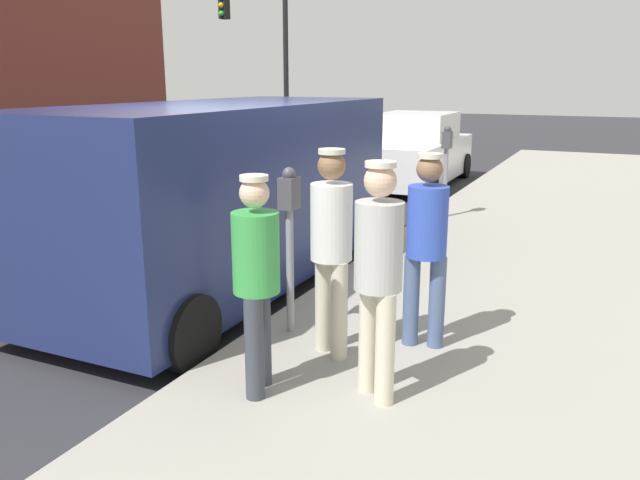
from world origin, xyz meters
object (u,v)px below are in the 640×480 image
(parking_meter_far, at_px, (446,156))
(traffic_light_corner, at_px, (262,42))
(pedestrian_in_green, at_px, (256,272))
(pedestrian_in_gray, at_px, (378,267))
(parked_sedan_ahead, at_px, (413,153))
(pedestrian_in_white, at_px, (331,240))
(parked_van, at_px, (224,191))
(parking_meter_near, at_px, (289,222))
(pedestrian_in_blue, at_px, (427,239))

(parking_meter_far, height_order, traffic_light_corner, traffic_light_corner)
(pedestrian_in_green, xyz_separation_m, pedestrian_in_gray, (0.82, 0.29, 0.07))
(pedestrian_in_gray, height_order, parked_sedan_ahead, pedestrian_in_gray)
(pedestrian_in_white, bearing_deg, parked_van, 143.62)
(parked_van, distance_m, parked_sedan_ahead, 8.17)
(parking_meter_far, xyz_separation_m, pedestrian_in_gray, (1.15, -6.36, -0.04))
(parked_van, bearing_deg, traffic_light_corner, 118.31)
(parked_sedan_ahead, bearing_deg, parked_van, -88.32)
(parked_sedan_ahead, bearing_deg, parking_meter_far, -65.68)
(pedestrian_in_green, height_order, parked_sedan_ahead, pedestrian_in_green)
(pedestrian_in_green, relative_size, parked_van, 0.31)
(parking_meter_near, distance_m, pedestrian_in_green, 1.18)
(parking_meter_far, relative_size, parked_van, 0.29)
(pedestrian_in_green, height_order, pedestrian_in_white, pedestrian_in_white)
(parking_meter_far, distance_m, parked_sedan_ahead, 4.25)
(parking_meter_near, relative_size, parking_meter_far, 1.00)
(parking_meter_far, bearing_deg, parked_sedan_ahead, 114.32)
(traffic_light_corner, bearing_deg, pedestrian_in_blue, -54.80)
(parked_van, bearing_deg, pedestrian_in_white, -36.38)
(traffic_light_corner, bearing_deg, parked_van, -61.69)
(pedestrian_in_gray, bearing_deg, parked_van, 142.27)
(parking_meter_near, relative_size, pedestrian_in_green, 0.94)
(parking_meter_near, relative_size, parked_van, 0.29)
(pedestrian_in_gray, distance_m, parked_sedan_ahead, 10.62)
(parking_meter_far, relative_size, pedestrian_in_white, 0.88)
(parking_meter_near, distance_m, traffic_light_corner, 15.51)
(pedestrian_in_green, relative_size, pedestrian_in_blue, 0.97)
(parking_meter_near, xyz_separation_m, pedestrian_in_blue, (1.19, 0.21, -0.07))
(parking_meter_near, height_order, pedestrian_in_white, pedestrian_in_white)
(pedestrian_in_green, distance_m, parked_van, 2.97)
(parking_meter_far, height_order, parked_sedan_ahead, parking_meter_far)
(pedestrian_in_gray, xyz_separation_m, pedestrian_in_blue, (0.05, 1.05, -0.04))
(pedestrian_in_green, distance_m, traffic_light_corner, 16.65)
(parking_meter_far, distance_m, pedestrian_in_green, 6.65)
(pedestrian_in_blue, bearing_deg, traffic_light_corner, 125.20)
(parking_meter_near, relative_size, pedestrian_in_gray, 0.88)
(parking_meter_near, height_order, traffic_light_corner, traffic_light_corner)
(parked_sedan_ahead, xyz_separation_m, traffic_light_corner, (-6.18, 3.76, 2.77))
(pedestrian_in_green, height_order, traffic_light_corner, traffic_light_corner)
(parked_sedan_ahead, bearing_deg, pedestrian_in_green, -78.85)
(pedestrian_in_green, bearing_deg, parked_van, 128.09)
(parking_meter_near, xyz_separation_m, parked_van, (-1.50, 1.21, -0.03))
(parking_meter_near, bearing_deg, traffic_light_corner, 121.10)
(pedestrian_in_green, xyz_separation_m, pedestrian_in_white, (0.21, 0.83, 0.07))
(parked_sedan_ahead, distance_m, traffic_light_corner, 7.75)
(pedestrian_in_white, bearing_deg, pedestrian_in_gray, -41.95)
(pedestrian_in_green, distance_m, pedestrian_in_gray, 0.87)
(parking_meter_near, xyz_separation_m, parking_meter_far, (0.00, 5.52, 0.00))
(parking_meter_near, height_order, pedestrian_in_green, pedestrian_in_green)
(parking_meter_near, xyz_separation_m, pedestrian_in_green, (0.33, -1.13, -0.11))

